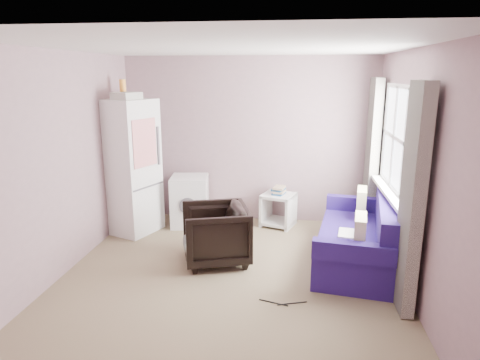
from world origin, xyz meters
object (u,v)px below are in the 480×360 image
at_px(armchair, 215,231).
at_px(fridge, 130,166).
at_px(sofa, 360,239).
at_px(side_table, 278,207).
at_px(washing_machine, 190,200).

distance_m(armchair, fridge, 1.76).
xyz_separation_m(fridge, sofa, (3.13, -0.73, -0.66)).
relative_size(armchair, sofa, 0.40).
xyz_separation_m(side_table, sofa, (1.02, -1.19, 0.01)).
xyz_separation_m(washing_machine, sofa, (2.35, -1.06, -0.09)).
height_order(fridge, washing_machine, fridge).
relative_size(armchair, side_table, 1.27).
relative_size(washing_machine, sofa, 0.39).
distance_m(armchair, washing_machine, 1.38).
relative_size(fridge, side_table, 3.54).
height_order(washing_machine, side_table, washing_machine).
height_order(washing_machine, sofa, sofa).
distance_m(fridge, sofa, 3.28).
relative_size(fridge, washing_machine, 2.87).
bearing_deg(washing_machine, armchair, -70.51).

